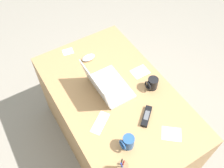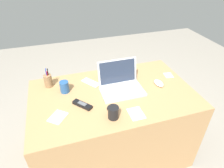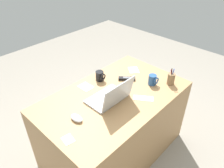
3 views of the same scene
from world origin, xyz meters
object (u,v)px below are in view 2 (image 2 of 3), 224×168
Objects in this scene: laptop at (121,85)px; computer_mouse at (159,83)px; coffee_mug_white at (64,87)px; coffee_mug_tall at (113,112)px; cordless_phone at (82,105)px; pen_holder at (48,81)px.

laptop reaches higher than computer_mouse.
computer_mouse is at bearing -6.27° from laptop.
laptop is 0.34m from computer_mouse.
coffee_mug_white is 1.04× the size of coffee_mug_tall.
coffee_mug_white is 0.65× the size of cordless_phone.
coffee_mug_white is (-0.45, 0.11, 0.00)m from laptop.
coffee_mug_tall is 0.55× the size of pen_holder.
coffee_mug_tall is (-0.50, -0.26, 0.03)m from computer_mouse.
cordless_phone is (-0.34, -0.11, -0.04)m from laptop.
computer_mouse is 0.74× the size of cordless_phone.
pen_holder is at bearing 123.43° from cordless_phone.
pen_holder is (-0.57, 0.23, 0.01)m from laptop.
laptop is at bearing -21.82° from pen_holder.
laptop is at bearing 171.34° from computer_mouse.
coffee_mug_tall is (0.29, -0.40, -0.00)m from coffee_mug_white.
coffee_mug_tall is at bearing -154.97° from computer_mouse.
coffee_mug_white reaches higher than computer_mouse.
pen_holder is (-0.41, 0.52, 0.01)m from coffee_mug_tall.
computer_mouse is 0.80m from coffee_mug_white.
pen_holder is at bearing 161.31° from computer_mouse.
laptop is 3.56× the size of coffee_mug_white.
coffee_mug_tall reaches higher than computer_mouse.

